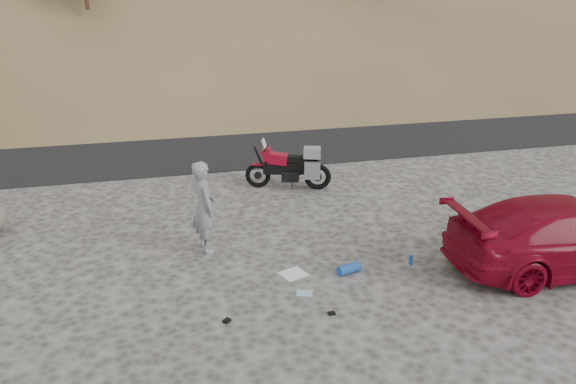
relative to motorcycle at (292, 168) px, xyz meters
name	(u,v)px	position (x,y,z in m)	size (l,w,h in m)	color
ground	(264,256)	(-1.54, -3.71, -0.59)	(140.00, 140.00, 0.00)	#413F3C
road	(212,141)	(-1.54, 5.29, -0.59)	(120.00, 7.00, 0.05)	black
motorcycle	(292,168)	(0.00, 0.00, 0.00)	(2.23, 1.09, 1.38)	black
man	(206,249)	(-2.66, -3.15, -0.59)	(0.70, 0.46, 1.93)	gray
red_car	(564,267)	(4.06, -5.61, -0.59)	(1.93, 4.75, 1.38)	maroon
gear_white_cloth	(293,274)	(-1.16, -4.61, -0.58)	(0.46, 0.41, 0.02)	white
gear_blue_mat	(349,269)	(-0.11, -4.82, -0.49)	(0.19, 0.19, 0.47)	#1B4BA6
gear_bottle	(411,260)	(1.19, -4.78, -0.49)	(0.07, 0.07, 0.19)	#1B4BA6
gear_funnel	(485,274)	(2.31, -5.63, -0.50)	(0.13, 0.13, 0.17)	red
gear_glove_a	(332,313)	(-0.88, -6.09, -0.57)	(0.12, 0.09, 0.03)	black
gear_glove_b	(227,321)	(-2.62, -5.89, -0.57)	(0.12, 0.09, 0.04)	black
gear_blue_cloth	(304,293)	(-1.14, -5.34, -0.58)	(0.28, 0.21, 0.01)	#95C0E6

